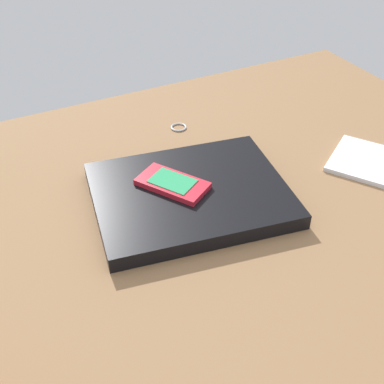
# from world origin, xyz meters

# --- Properties ---
(desk_surface) EXTENTS (1.20, 0.80, 0.03)m
(desk_surface) POSITION_xyz_m (0.00, 0.00, 0.01)
(desk_surface) COLOR olive
(desk_surface) RESTS_ON ground
(laptop_closed) EXTENTS (0.34, 0.28, 0.03)m
(laptop_closed) POSITION_xyz_m (0.00, -0.00, 0.04)
(laptop_closed) COLOR black
(laptop_closed) RESTS_ON desk_surface
(cell_phone_on_laptop) EXTENTS (0.11, 0.12, 0.01)m
(cell_phone_on_laptop) POSITION_xyz_m (-0.02, 0.02, 0.06)
(cell_phone_on_laptop) COLOR red
(cell_phone_on_laptop) RESTS_ON laptop_closed
(key_ring) EXTENTS (0.03, 0.03, 0.00)m
(key_ring) POSITION_xyz_m (0.08, 0.21, 0.03)
(key_ring) COLOR silver
(key_ring) RESTS_ON desk_surface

